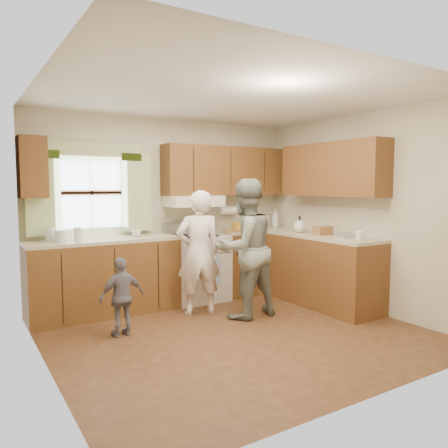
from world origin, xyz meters
TOP-DOWN VIEW (x-y plane):
  - room at (0.00, 0.00)m, footprint 3.80×3.80m
  - kitchen_fixtures at (0.61, 1.08)m, footprint 3.80×2.25m
  - stove at (0.30, 1.44)m, footprint 0.76×0.67m
  - woman_left at (0.01, 0.85)m, footprint 0.63×0.49m
  - woman_right at (0.42, 0.43)m, footprint 0.85×0.68m
  - child at (-1.06, 0.57)m, footprint 0.51×0.26m

SIDE VIEW (x-z plane):
  - child at x=-1.06m, z-range 0.00..0.84m
  - stove at x=0.30m, z-range -0.07..1.00m
  - woman_left at x=0.01m, z-range 0.00..1.53m
  - woman_right at x=0.42m, z-range 0.00..1.67m
  - kitchen_fixtures at x=0.61m, z-range -0.24..1.91m
  - room at x=0.00m, z-range -0.65..3.15m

